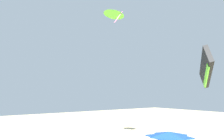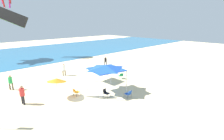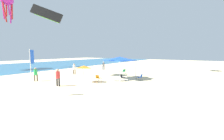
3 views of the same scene
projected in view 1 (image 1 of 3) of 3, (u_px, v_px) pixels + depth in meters
The scene contains 3 objects.
canopy_tent at pixel (169, 135), 20.47m from camera, with size 3.83×3.80×3.02m.
kite_parafoil_black at pixel (206, 69), 12.23m from camera, with size 2.42×2.87×2.13m.
kite_delta_lime at pixel (114, 13), 26.62m from camera, with size 2.85×2.88×2.12m.
Camera 1 is at (-10.98, 16.95, 6.56)m, focal length 35.43 mm.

